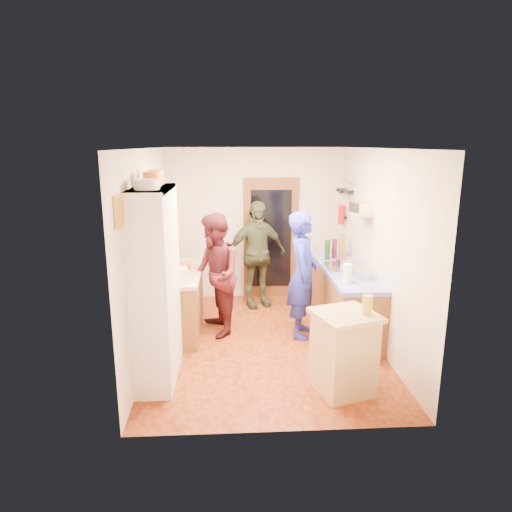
{
  "coord_description": "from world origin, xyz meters",
  "views": [
    {
      "loc": [
        -0.46,
        -5.78,
        2.65
      ],
      "look_at": [
        -0.12,
        0.15,
        1.19
      ],
      "focal_mm": 32.0,
      "sensor_mm": 36.0,
      "label": 1
    }
  ],
  "objects": [
    {
      "name": "person_back",
      "position": [
        -0.02,
        1.51,
        0.88
      ],
      "size": [
        1.12,
        0.76,
        1.77
      ],
      "primitive_type": "imported",
      "rotation": [
        0.0,
        0.0,
        0.34
      ],
      "color": "#373F26",
      "rests_on": "ground"
    },
    {
      "name": "hutch_body",
      "position": [
        -1.3,
        -0.8,
        1.1
      ],
      "size": [
        0.4,
        1.2,
        2.2
      ],
      "primitive_type": "cube",
      "color": "white",
      "rests_on": "ground"
    },
    {
      "name": "floor",
      "position": [
        0.0,
        0.0,
        -0.01
      ],
      "size": [
        3.0,
        4.0,
        0.02
      ],
      "primitive_type": "cube",
      "color": "brown",
      "rests_on": "ground"
    },
    {
      "name": "fire_extinguisher",
      "position": [
        1.41,
        1.7,
        1.5
      ],
      "size": [
        0.11,
        0.11,
        0.32
      ],
      "primitive_type": "cylinder",
      "color": "red",
      "rests_on": "wall_right"
    },
    {
      "name": "right_counter_base",
      "position": [
        1.2,
        0.5,
        0.42
      ],
      "size": [
        0.6,
        2.2,
        0.84
      ],
      "primitive_type": "cube",
      "color": "brown",
      "rests_on": "ground"
    },
    {
      "name": "pan_hang_a",
      "position": [
        1.4,
        1.35,
        1.92
      ],
      "size": [
        0.18,
        0.18,
        0.05
      ],
      "primitive_type": "cylinder",
      "color": "black",
      "rests_on": "pan_rail"
    },
    {
      "name": "pan_rail",
      "position": [
        1.46,
        1.52,
        2.05
      ],
      "size": [
        0.02,
        0.65,
        0.02
      ],
      "primitive_type": "cylinder",
      "rotation": [
        1.57,
        0.0,
        0.0
      ],
      "color": "silver",
      "rests_on": "wall_right"
    },
    {
      "name": "picture_frame",
      "position": [
        -1.48,
        -1.55,
        2.05
      ],
      "size": [
        0.03,
        0.25,
        0.3
      ],
      "primitive_type": "cube",
      "color": "gold",
      "rests_on": "wall_left"
    },
    {
      "name": "pot_on_hob",
      "position": [
        1.15,
        0.39,
        1.01
      ],
      "size": [
        0.22,
        0.22,
        0.14
      ],
      "primitive_type": "cylinder",
      "color": "silver",
      "rests_on": "hob"
    },
    {
      "name": "door_glass",
      "position": [
        0.25,
        1.94,
        1.05
      ],
      "size": [
        0.7,
        0.02,
        1.7
      ],
      "primitive_type": "cube",
      "color": "black",
      "rests_on": "door_frame"
    },
    {
      "name": "mixing_bowl",
      "position": [
        1.3,
        0.01,
        0.95
      ],
      "size": [
        0.28,
        0.28,
        0.09
      ],
      "primitive_type": "cylinder",
      "rotation": [
        0.0,
        0.0,
        -0.2
      ],
      "color": "silver",
      "rests_on": "right_counter_top"
    },
    {
      "name": "orange_bowl",
      "position": [
        -1.12,
        0.61,
        0.94
      ],
      "size": [
        0.2,
        0.2,
        0.08
      ],
      "primitive_type": "cylinder",
      "rotation": [
        0.0,
        0.0,
        -0.09
      ],
      "color": "orange",
      "rests_on": "left_counter_top"
    },
    {
      "name": "orange_pot_b",
      "position": [
        -1.3,
        -0.41,
        2.28
      ],
      "size": [
        0.18,
        0.18,
        0.16
      ],
      "primitive_type": "cylinder",
      "color": "orange",
      "rests_on": "hutch_top_shelf"
    },
    {
      "name": "toaster",
      "position": [
        -1.15,
        -0.06,
        1.0
      ],
      "size": [
        0.28,
        0.21,
        0.19
      ],
      "primitive_type": "cube",
      "rotation": [
        0.0,
        0.0,
        0.14
      ],
      "color": "white",
      "rests_on": "left_counter_top"
    },
    {
      "name": "ext_bracket",
      "position": [
        1.47,
        1.7,
        1.45
      ],
      "size": [
        0.06,
        0.1,
        0.04
      ],
      "primitive_type": "cube",
      "color": "black",
      "rests_on": "wall_right"
    },
    {
      "name": "orange_pot_a",
      "position": [
        -1.3,
        -0.69,
        2.28
      ],
      "size": [
        0.2,
        0.2,
        0.16
      ],
      "primitive_type": "cylinder",
      "color": "orange",
      "rests_on": "hutch_top_shelf"
    },
    {
      "name": "pan_hang_c",
      "position": [
        1.4,
        1.75,
        1.91
      ],
      "size": [
        0.17,
        0.17,
        0.05
      ],
      "primitive_type": "cylinder",
      "color": "black",
      "rests_on": "pan_rail"
    },
    {
      "name": "oil_jar",
      "position": [
        0.96,
        -1.36,
        1.02
      ],
      "size": [
        0.13,
        0.13,
        0.21
      ],
      "primitive_type": "cylinder",
      "rotation": [
        0.0,
        0.0,
        0.31
      ],
      "color": "#AD9E2D",
      "rests_on": "island_top"
    },
    {
      "name": "bottle_b",
      "position": [
        1.18,
        1.13,
        1.05
      ],
      "size": [
        0.09,
        0.09,
        0.31
      ],
      "primitive_type": "cylinder",
      "rotation": [
        0.0,
        0.0,
        -0.15
      ],
      "color": "#591419",
      "rests_on": "right_counter_top"
    },
    {
      "name": "island_top",
      "position": [
        0.75,
        -1.3,
        0.89
      ],
      "size": [
        0.78,
        0.78,
        0.05
      ],
      "primitive_type": "cube",
      "rotation": [
        0.0,
        0.0,
        0.31
      ],
      "color": "#D7B675",
      "rests_on": "island_base"
    },
    {
      "name": "chopping_board",
      "position": [
        -1.18,
        1.07,
        0.91
      ],
      "size": [
        0.32,
        0.25,
        0.02
      ],
      "primitive_type": "cube",
      "rotation": [
        0.0,
        0.0,
        0.09
      ],
      "color": "#D7B675",
      "rests_on": "left_counter_top"
    },
    {
      "name": "pan_hang_b",
      "position": [
        1.4,
        1.55,
        1.9
      ],
      "size": [
        0.16,
        0.16,
        0.05
      ],
      "primitive_type": "cylinder",
      "color": "black",
      "rests_on": "pan_rail"
    },
    {
      "name": "wall_back",
      "position": [
        0.0,
        2.01,
        1.3
      ],
      "size": [
        3.0,
        0.02,
        2.6
      ],
      "primitive_type": "cube",
      "color": "silver",
      "rests_on": "ground"
    },
    {
      "name": "left_counter_base",
      "position": [
        -1.2,
        0.45,
        0.42
      ],
      "size": [
        0.6,
        1.4,
        0.85
      ],
      "primitive_type": "cube",
      "color": "brown",
      "rests_on": "ground"
    },
    {
      "name": "island_base",
      "position": [
        0.75,
        -1.3,
        0.43
      ],
      "size": [
        0.69,
        0.69,
        0.86
      ],
      "primitive_type": "cube",
      "rotation": [
        0.0,
        0.0,
        0.31
      ],
      "color": "#D7B675",
      "rests_on": "ground"
    },
    {
      "name": "bottle_c",
      "position": [
        1.31,
        1.19,
        1.08
      ],
      "size": [
        0.09,
        0.09,
        0.36
      ],
      "primitive_type": "cylinder",
      "rotation": [
        0.0,
        0.0,
        0.0
      ],
      "color": "olive",
      "rests_on": "right_counter_top"
    },
    {
      "name": "wall_front",
      "position": [
        0.0,
        -2.01,
        1.3
      ],
      "size": [
        3.0,
        0.02,
        2.6
      ],
      "primitive_type": "cube",
      "color": "silver",
      "rests_on": "ground"
    },
    {
      "name": "wall_shelf",
      "position": [
        1.37,
        0.45,
        1.7
      ],
      "size": [
        0.26,
        0.42,
        0.03
      ],
      "primitive_type": "cube",
      "color": "#D7B675",
      "rests_on": "wall_right"
    },
    {
      "name": "cutting_board",
      "position": [
        0.69,
        -1.26,
        0.9
      ],
      "size": [
        0.42,
        0.37,
        0.02
      ],
      "primitive_type": "cube",
      "rotation": [
        0.0,
        0.0,
        0.31
      ],
      "color": "white",
      "rests_on": "island_top"
    },
    {
      "name": "hutch_top_shelf",
      "position": [
        -1.3,
        -0.8,
        2.18
      ],
      "size": [
        0.4,
        1.14,
        0.04
      ],
      "primitive_type": "cube",
      "color": "white",
      "rests_on": "hutch_body"
    },
    {
      "name": "left_counter_top",
      "position": [
        -1.2,
        0.45,
        0.88
      ],
      "size": [
        0.64,
        1.44,
        0.05
      ],
      "primitive_type": "cube",
      "color": "#D7B675",
      "rests_on": "left_counter_base"
    },
    {
      "name": "door_frame",
      "position": [
        0.25,
        1.97,
        1.05
      ],
      "size": [
        0.95,
        0.06,
        2.1
      ],
      "primitive_type": "cube",
      "color": "brown",
      "rests_on": "ground"
    },
    {
      "name": "paper_towel",
      "position": [
        1.05,
        -0.2,
        1.03
      ],
      "size": [
        0.13,
        0.13,
        0.25
      ],
      "primitive_type": "cylinder",
      "rotation": [
        0.0,
        0.0,
        0.11
      ],
      "color": "white",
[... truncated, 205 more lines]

